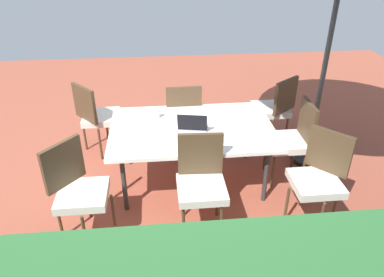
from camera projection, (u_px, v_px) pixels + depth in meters
name	position (u px, v px, depth m)	size (l,w,h in m)	color
ground_plane	(192.00, 181.00, 4.47)	(10.00, 10.00, 0.02)	#9E4C38
dining_table	(192.00, 131.00, 4.13)	(1.82, 1.19, 0.73)	white
chair_west	(292.00, 137.00, 4.26)	(0.46, 0.46, 0.98)	silver
chair_north	(201.00, 180.00, 3.55)	(0.46, 0.47, 0.98)	silver
chair_northeast	(77.00, 187.00, 3.44)	(0.59, 0.58, 0.98)	silver
chair_southeast	(97.00, 114.00, 4.79)	(0.59, 0.59, 0.98)	silver
chair_south	(183.00, 113.00, 4.81)	(0.46, 0.46, 0.98)	silver
chair_northwest	(319.00, 175.00, 3.61)	(0.59, 0.59, 0.98)	silver
chair_southwest	(275.00, 106.00, 5.00)	(0.58, 0.58, 0.98)	silver
laptop	(193.00, 125.00, 4.04)	(0.36, 0.30, 0.21)	#B7B7BC
cup	(157.00, 113.00, 4.27)	(0.06, 0.06, 0.12)	white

